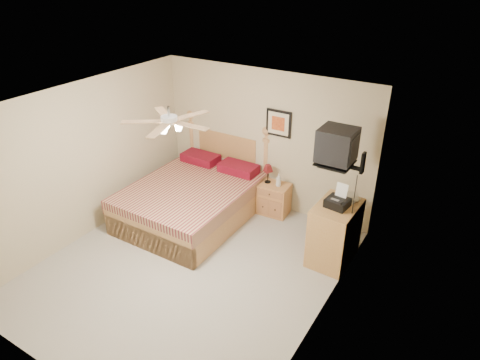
# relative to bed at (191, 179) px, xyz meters

# --- Properties ---
(floor) EXTENTS (4.50, 4.50, 0.00)m
(floor) POSITION_rel_bed_xyz_m (0.80, -1.12, -0.76)
(floor) COLOR gray
(floor) RESTS_ON ground
(ceiling) EXTENTS (4.00, 4.50, 0.04)m
(ceiling) POSITION_rel_bed_xyz_m (0.80, -1.12, 1.74)
(ceiling) COLOR white
(ceiling) RESTS_ON ground
(wall_back) EXTENTS (4.00, 0.04, 2.50)m
(wall_back) POSITION_rel_bed_xyz_m (0.80, 1.13, 0.49)
(wall_back) COLOR tan
(wall_back) RESTS_ON ground
(wall_front) EXTENTS (4.00, 0.04, 2.50)m
(wall_front) POSITION_rel_bed_xyz_m (0.80, -3.37, 0.49)
(wall_front) COLOR tan
(wall_front) RESTS_ON ground
(wall_left) EXTENTS (0.04, 4.50, 2.50)m
(wall_left) POSITION_rel_bed_xyz_m (-1.20, -1.12, 0.49)
(wall_left) COLOR tan
(wall_left) RESTS_ON ground
(wall_right) EXTENTS (0.04, 4.50, 2.50)m
(wall_right) POSITION_rel_bed_xyz_m (2.80, -1.12, 0.49)
(wall_right) COLOR tan
(wall_right) RESTS_ON ground
(bed) EXTENTS (1.79, 2.35, 1.52)m
(bed) POSITION_rel_bed_xyz_m (0.00, 0.00, 0.00)
(bed) COLOR #A97343
(bed) RESTS_ON ground
(nightstand) EXTENTS (0.55, 0.43, 0.57)m
(nightstand) POSITION_rel_bed_xyz_m (1.15, 0.88, -0.47)
(nightstand) COLOR #BE7743
(nightstand) RESTS_ON ground
(table_lamp) EXTENTS (0.22, 0.22, 0.34)m
(table_lamp) POSITION_rel_bed_xyz_m (1.00, 0.91, -0.02)
(table_lamp) COLOR maroon
(table_lamp) RESTS_ON nightstand
(lotion_bottle) EXTENTS (0.12, 0.12, 0.23)m
(lotion_bottle) POSITION_rel_bed_xyz_m (1.23, 0.88, -0.07)
(lotion_bottle) COLOR silver
(lotion_bottle) RESTS_ON nightstand
(framed_picture) EXTENTS (0.46, 0.04, 0.46)m
(framed_picture) POSITION_rel_bed_xyz_m (1.07, 1.11, 0.86)
(framed_picture) COLOR black
(framed_picture) RESTS_ON wall_back
(dresser) EXTENTS (0.59, 0.83, 0.96)m
(dresser) POSITION_rel_bed_xyz_m (2.53, 0.17, -0.28)
(dresser) COLOR #AB7437
(dresser) RESTS_ON ground
(fax_machine) EXTENTS (0.34, 0.36, 0.32)m
(fax_machine) POSITION_rel_bed_xyz_m (2.53, 0.13, 0.36)
(fax_machine) COLOR black
(fax_machine) RESTS_ON dresser
(magazine_lower) EXTENTS (0.29, 0.33, 0.03)m
(magazine_lower) POSITION_rel_bed_xyz_m (2.52, 0.41, 0.21)
(magazine_lower) COLOR #BCAC95
(magazine_lower) RESTS_ON dresser
(magazine_upper) EXTENTS (0.31, 0.35, 0.02)m
(magazine_upper) POSITION_rel_bed_xyz_m (2.51, 0.41, 0.24)
(magazine_upper) COLOR gray
(magazine_upper) RESTS_ON magazine_lower
(wall_tv) EXTENTS (0.56, 0.46, 0.58)m
(wall_tv) POSITION_rel_bed_xyz_m (2.55, 0.22, 1.05)
(wall_tv) COLOR black
(wall_tv) RESTS_ON wall_right
(ceiling_fan) EXTENTS (1.14, 1.14, 0.28)m
(ceiling_fan) POSITION_rel_bed_xyz_m (0.80, -1.32, 1.60)
(ceiling_fan) COLOR white
(ceiling_fan) RESTS_ON ceiling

